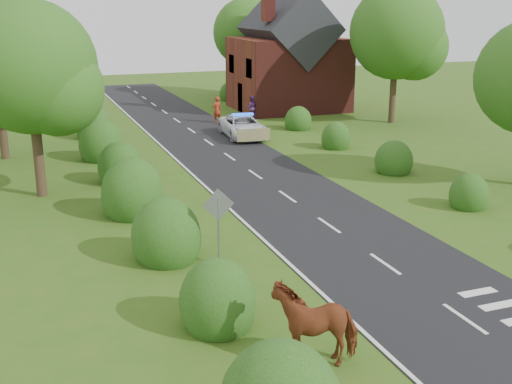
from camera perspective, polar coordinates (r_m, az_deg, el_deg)
name	(u,v)px	position (r m, az deg, el deg)	size (l,w,h in m)	color
ground	(385,264)	(21.31, 11.40, -6.33)	(120.00, 120.00, 0.00)	#305A16
road	(236,161)	(34.28, -1.83, 2.77)	(6.00, 70.00, 0.02)	black
road_markings	(219,173)	(31.88, -3.35, 1.73)	(4.96, 70.00, 0.01)	white
hedgerow_left	(122,174)	(29.48, -11.80, 1.62)	(2.75, 50.41, 3.00)	#1B3E13
hedgerow_right	(381,156)	(33.56, 11.03, 3.13)	(2.10, 45.78, 2.10)	#1B3E13
tree_left_a	(37,73)	(28.54, -18.92, 9.99)	(5.74, 5.60, 8.38)	#332316
tree_left_b	(0,64)	(36.52, -21.80, 10.49)	(5.74, 5.60, 8.07)	#332316
tree_left_d	(14,35)	(56.44, -20.68, 12.95)	(6.15, 6.00, 8.89)	#332316
tree_right_b	(401,36)	(45.83, 12.78, 13.36)	(6.56, 6.40, 9.40)	#332316
tree_right_c	(251,35)	(57.99, -0.47, 13.76)	(6.15, 6.00, 8.58)	#332316
road_sign	(218,215)	(20.45, -3.36, -2.05)	(1.06, 0.08, 2.53)	gray
house	(288,61)	(50.90, 2.89, 11.59)	(8.00, 7.40, 9.17)	maroon
cow	(315,326)	(15.51, 5.23, -11.80)	(1.22, 2.30, 1.63)	brown
police_van	(243,126)	(40.37, -1.18, 5.85)	(2.61, 5.07, 1.50)	silver
pedestrian_red	(217,110)	(45.27, -3.49, 7.31)	(0.67, 0.44, 1.84)	maroon
pedestrian_purple	(251,108)	(46.57, -0.41, 7.51)	(0.83, 0.65, 1.70)	#4A215B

